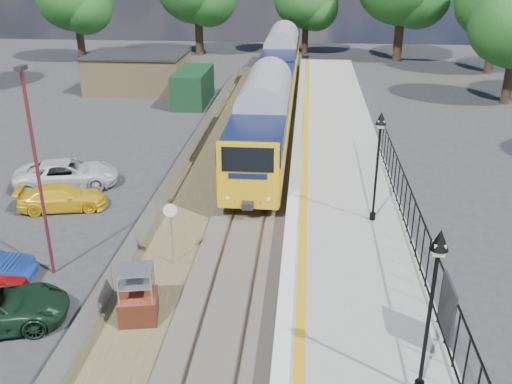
# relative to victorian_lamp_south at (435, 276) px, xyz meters

# --- Properties ---
(ground) EXTENTS (120.00, 120.00, 0.00)m
(ground) POSITION_rel_victorian_lamp_south_xyz_m (-5.50, 4.00, -4.30)
(ground) COLOR #2D2D30
(ground) RESTS_ON ground
(track_bed) EXTENTS (5.90, 80.00, 0.29)m
(track_bed) POSITION_rel_victorian_lamp_south_xyz_m (-5.97, 13.67, -4.21)
(track_bed) COLOR #473F38
(track_bed) RESTS_ON ground
(platform) EXTENTS (5.00, 70.00, 0.90)m
(platform) POSITION_rel_victorian_lamp_south_xyz_m (-1.30, 12.00, -3.85)
(platform) COLOR gray
(platform) RESTS_ON ground
(platform_edge) EXTENTS (0.90, 70.00, 0.01)m
(platform_edge) POSITION_rel_victorian_lamp_south_xyz_m (-3.36, 12.00, -3.39)
(platform_edge) COLOR silver
(platform_edge) RESTS_ON platform
(victorian_lamp_south) EXTENTS (0.44, 0.44, 4.60)m
(victorian_lamp_south) POSITION_rel_victorian_lamp_south_xyz_m (0.00, 0.00, 0.00)
(victorian_lamp_south) COLOR black
(victorian_lamp_south) RESTS_ON platform
(victorian_lamp_north) EXTENTS (0.44, 0.44, 4.60)m
(victorian_lamp_north) POSITION_rel_victorian_lamp_south_xyz_m (-0.20, 10.00, 0.00)
(victorian_lamp_north) COLOR black
(victorian_lamp_north) RESTS_ON platform
(palisade_fence) EXTENTS (0.12, 26.00, 2.00)m
(palisade_fence) POSITION_rel_victorian_lamp_south_xyz_m (1.05, 6.24, -2.46)
(palisade_fence) COLOR black
(palisade_fence) RESTS_ON platform
(wire_fence) EXTENTS (0.06, 52.00, 1.20)m
(wire_fence) POSITION_rel_victorian_lamp_south_xyz_m (-9.70, 16.00, -3.70)
(wire_fence) COLOR #999EA3
(wire_fence) RESTS_ON ground
(outbuilding) EXTENTS (10.80, 10.10, 3.12)m
(outbuilding) POSITION_rel_victorian_lamp_south_xyz_m (-16.41, 35.21, -2.78)
(outbuilding) COLOR #A1845B
(outbuilding) RESTS_ON ground
(tree_line) EXTENTS (56.80, 43.80, 11.88)m
(tree_line) POSITION_rel_victorian_lamp_south_xyz_m (-4.10, 46.00, 2.31)
(tree_line) COLOR #332319
(tree_line) RESTS_ON ground
(train) EXTENTS (2.82, 40.83, 3.51)m
(train) POSITION_rel_victorian_lamp_south_xyz_m (-5.50, 31.41, -1.96)
(train) COLOR gold
(train) RESTS_ON ground
(brick_plinth) EXTENTS (1.42, 1.42, 1.97)m
(brick_plinth) POSITION_rel_victorian_lamp_south_xyz_m (-8.34, 3.55, -3.35)
(brick_plinth) COLOR brown
(brick_plinth) RESTS_ON ground
(speed_sign) EXTENTS (0.52, 0.14, 2.62)m
(speed_sign) POSITION_rel_victorian_lamp_south_xyz_m (-8.00, 7.10, -2.54)
(speed_sign) COLOR #999EA3
(speed_sign) RESTS_ON ground
(carpark_lamp) EXTENTS (0.25, 0.50, 7.78)m
(carpark_lamp) POSITION_rel_victorian_lamp_south_xyz_m (-12.39, 6.15, 0.09)
(carpark_lamp) COLOR #501A1E
(carpark_lamp) RESTS_ON ground
(car_yellow) EXTENTS (4.31, 2.52, 1.17)m
(car_yellow) POSITION_rel_victorian_lamp_south_xyz_m (-14.29, 11.72, -3.71)
(car_yellow) COLOR yellow
(car_yellow) RESTS_ON ground
(car_white) EXTENTS (5.58, 3.74, 1.42)m
(car_white) POSITION_rel_victorian_lamp_south_xyz_m (-15.13, 14.36, -3.59)
(car_white) COLOR silver
(car_white) RESTS_ON ground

